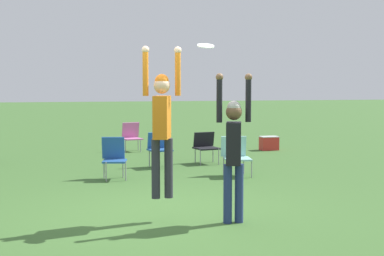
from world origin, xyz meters
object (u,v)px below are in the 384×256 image
object	(u,v)px
person_jumping	(162,118)
camping_chair_3	(159,146)
person_defending	(234,145)
camping_chair_2	(206,145)
camping_chair_0	(114,155)
camping_chair_5	(236,154)
cooler_box	(269,143)
camping_chair_1	(131,135)
frisbee	(206,46)

from	to	relation	value
person_jumping	camping_chair_3	world-z (taller)	person_jumping
person_defending	camping_chair_2	distance (m)	5.85
camping_chair_0	camping_chair_3	size ratio (longest dim) A/B	1.05
camping_chair_2	camping_chair_5	bearing A→B (deg)	82.74
camping_chair_0	cooler_box	world-z (taller)	camping_chair_0
person_jumping	camping_chair_3	distance (m)	5.17
camping_chair_5	camping_chair_0	bearing A→B (deg)	4.51
person_defending	camping_chair_1	xyz separation A→B (m)	(-0.11, 8.62, -0.63)
person_defending	camping_chair_2	bearing A→B (deg)	-171.89
frisbee	camping_chair_5	distance (m)	4.36
person_defending	cooler_box	size ratio (longest dim) A/B	3.94
frisbee	camping_chair_2	bearing A→B (deg)	73.31
camping_chair_2	camping_chair_3	xyz separation A→B (m)	(-1.25, -0.33, 0.04)
camping_chair_0	camping_chair_5	world-z (taller)	camping_chair_0
person_jumping	camping_chair_2	size ratio (longest dim) A/B	2.78
person_jumping	cooler_box	size ratio (longest dim) A/B	4.02
camping_chair_3	camping_chair_1	bearing A→B (deg)	-95.47
frisbee	person_defending	bearing A→B (deg)	-36.18
frisbee	camping_chair_1	bearing A→B (deg)	88.45
frisbee	camping_chair_1	size ratio (longest dim) A/B	0.29
frisbee	camping_chair_2	size ratio (longest dim) A/B	0.31
camping_chair_3	camping_chair_5	bearing A→B (deg)	121.13
camping_chair_1	person_defending	bearing A→B (deg)	77.45
camping_chair_1	camping_chair_2	bearing A→B (deg)	102.12
person_defending	camping_chair_2	size ratio (longest dim) A/B	2.72
person_jumping	camping_chair_0	xyz separation A→B (m)	(-0.24, 3.65, -0.97)
camping_chair_0	camping_chair_3	world-z (taller)	camping_chair_0
person_defending	person_jumping	bearing A→B (deg)	-90.00
person_defending	camping_chair_0	xyz separation A→B (m)	(-1.17, 4.01, -0.61)
camping_chair_2	camping_chair_5	world-z (taller)	camping_chair_5
camping_chair_0	camping_chair_1	distance (m)	4.74
camping_chair_0	camping_chair_5	distance (m)	2.57
frisbee	camping_chair_5	size ratio (longest dim) A/B	0.29
camping_chair_2	cooler_box	distance (m)	3.37
camping_chair_1	cooler_box	xyz separation A→B (m)	(4.01, -0.83, -0.26)
camping_chair_0	camping_chair_1	world-z (taller)	camping_chair_0
camping_chair_5	cooler_box	distance (m)	4.80
camping_chair_1	camping_chair_2	world-z (taller)	camping_chair_1
person_defending	camping_chair_3	size ratio (longest dim) A/B	2.55
camping_chair_1	camping_chair_0	bearing A→B (deg)	63.76
frisbee	camping_chair_0	distance (m)	4.33
camping_chair_5	camping_chair_1	bearing A→B (deg)	-62.15
frisbee	camping_chair_3	bearing A→B (deg)	85.73
person_defending	camping_chair_3	world-z (taller)	person_defending
person_defending	cooler_box	xyz separation A→B (m)	(3.90, 7.80, -0.89)
camping_chair_0	camping_chair_2	bearing A→B (deg)	-132.81
camping_chair_3	camping_chair_5	size ratio (longest dim) A/B	0.98
camping_chair_0	camping_chair_2	size ratio (longest dim) A/B	1.13
frisbee	cooler_box	size ratio (longest dim) A/B	0.45
camping_chair_1	camping_chair_2	distance (m)	3.27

